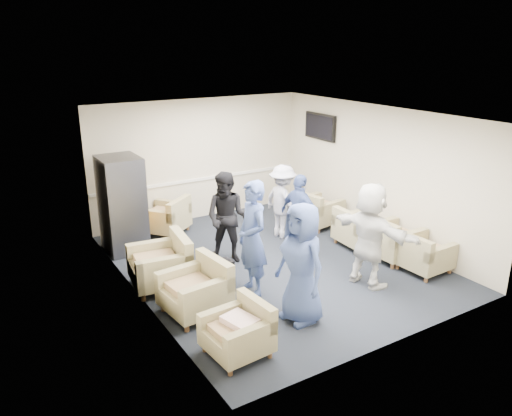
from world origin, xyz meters
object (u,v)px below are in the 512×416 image
person_front_left (301,263)px  person_back_right (283,202)px  armchair_right_midnear (391,241)px  person_back_left (227,218)px  person_mid_right (299,215)px  armchair_left_mid (198,291)px  armchair_left_near (240,333)px  armchair_right_near (423,256)px  armchair_corner (167,219)px  armchair_left_far (164,265)px  vending_machine (122,204)px  armchair_right_far (316,211)px  person_mid_left (252,239)px  person_front_right (370,235)px  armchair_right_midfar (358,231)px

person_front_left → person_back_right: (1.62, 2.83, -0.13)m
armchair_right_midnear → person_back_right: (-1.09, 1.97, 0.42)m
armchair_right_midnear → person_back_left: (-2.63, 1.50, 0.50)m
person_mid_right → armchair_left_mid: bearing=101.7°
person_back_left → person_back_right: size_ratio=1.10×
person_front_left → person_mid_right: (1.39, 1.94, -0.11)m
armchair_left_near → armchair_right_near: size_ratio=1.01×
armchair_left_near → armchair_right_near: armchair_right_near is taller
armchair_right_midnear → person_back_right: 2.29m
armchair_left_near → armchair_corner: (0.82, 4.51, 0.04)m
armchair_right_near → armchair_corner: 5.12m
armchair_left_far → armchair_right_midnear: armchair_left_far is taller
vending_machine → person_back_right: bearing=-19.3°
armchair_right_midnear → vending_machine: (-4.07, 3.01, 0.58)m
armchair_right_far → person_front_left: (-2.61, -2.97, 0.56)m
person_back_left → armchair_left_far: bearing=-119.8°
armchair_left_near → person_mid_left: (0.99, 1.34, 0.64)m
armchair_right_far → person_back_left: size_ratio=0.57×
armchair_right_near → armchair_right_midnear: armchair_right_midnear is taller
vending_machine → armchair_right_near: bearing=-42.1°
person_mid_left → person_front_right: bearing=72.6°
person_back_left → person_front_right: size_ratio=0.96×
armchair_right_near → armchair_right_midfar: 1.48m
armchair_left_near → person_mid_left: size_ratio=0.43×
armchair_right_near → person_front_right: person_front_right is taller
armchair_left_near → armchair_right_midnear: (3.87, 1.14, 0.04)m
armchair_left_near → person_front_right: 2.91m
armchair_right_near → person_front_right: size_ratio=0.45×
person_back_left → person_mid_left: bearing=-54.7°
armchair_right_midnear → person_back_right: bearing=28.9°
armchair_right_midfar → person_mid_left: bearing=104.6°
person_back_right → armchair_right_far: bearing=-87.5°
armchair_right_midfar → armchair_corner: size_ratio=0.73×
armchair_corner → person_front_left: (0.34, -4.23, 0.56)m
armchair_left_mid → armchair_corner: 3.38m
armchair_corner → person_mid_right: person_mid_right is taller
person_front_left → person_back_left: (0.09, 2.37, -0.05)m
armchair_right_near → armchair_right_far: size_ratio=0.83×
armchair_corner → person_mid_right: (1.74, -2.29, 0.44)m
armchair_left_far → armchair_right_far: bearing=110.7°
armchair_left_mid → armchair_right_near: bearing=72.5°
person_mid_left → armchair_left_near: bearing=-31.5°
armchair_left_near → armchair_right_midfar: (3.76, 1.91, 0.03)m
armchair_left_far → person_front_left: (1.29, -2.03, 0.53)m
person_front_right → armchair_right_midnear: bearing=-73.2°
armchair_right_midfar → armchair_right_far: bearing=2.5°
armchair_corner → person_front_right: person_front_right is taller
person_mid_right → vending_machine: bearing=45.5°
armchair_left_mid → person_mid_right: person_mid_right is taller
armchair_corner → person_front_right: 4.40m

